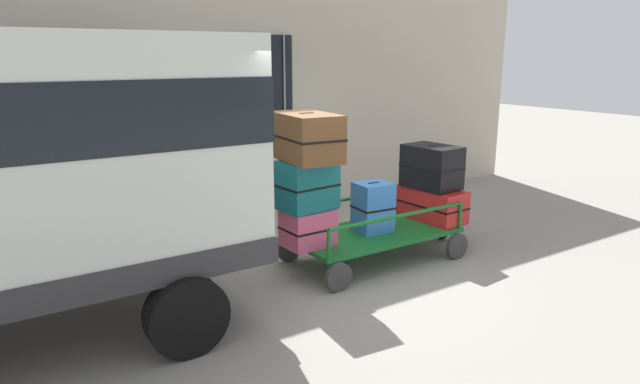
{
  "coord_description": "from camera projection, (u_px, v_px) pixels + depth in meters",
  "views": [
    {
      "loc": [
        -3.36,
        -5.17,
        2.48
      ],
      "look_at": [
        -0.05,
        -0.11,
        0.97
      ],
      "focal_mm": 31.26,
      "sensor_mm": 36.0,
      "label": 1
    }
  ],
  "objects": [
    {
      "name": "ground_plane",
      "position": [
        319.0,
        269.0,
        6.59
      ],
      "size": [
        40.0,
        40.0,
        0.0
      ],
      "primitive_type": "plane",
      "color": "gray"
    },
    {
      "name": "building_wall",
      "position": [
        222.0,
        52.0,
        8.07
      ],
      "size": [
        12.0,
        0.38,
        5.0
      ],
      "color": "#BCB29E",
      "rests_on": "ground"
    },
    {
      "name": "luggage_cart",
      "position": [
        374.0,
        236.0,
        6.81
      ],
      "size": [
        2.11,
        1.12,
        0.37
      ],
      "color": "#146023",
      "rests_on": "ground"
    },
    {
      "name": "cart_railing",
      "position": [
        374.0,
        210.0,
        6.73
      ],
      "size": [
        2.01,
        0.98,
        0.33
      ],
      "color": "#146023",
      "rests_on": "luggage_cart"
    },
    {
      "name": "suitcase_left_bottom",
      "position": [
        308.0,
        227.0,
        6.24
      ],
      "size": [
        0.56,
        0.45,
        0.43
      ],
      "color": "#CC4C72",
      "rests_on": "luggage_cart"
    },
    {
      "name": "suitcase_left_middle",
      "position": [
        307.0,
        185.0,
        6.14
      ],
      "size": [
        0.65,
        0.52,
        0.55
      ],
      "color": "#0F5960",
      "rests_on": "suitcase_left_bottom"
    },
    {
      "name": "suitcase_left_top",
      "position": [
        306.0,
        137.0,
        6.02
      ],
      "size": [
        0.6,
        0.9,
        0.52
      ],
      "color": "brown",
      "rests_on": "suitcase_left_middle"
    },
    {
      "name": "suitcase_midleft_bottom",
      "position": [
        373.0,
        207.0,
        6.74
      ],
      "size": [
        0.45,
        0.41,
        0.61
      ],
      "color": "#3372C6",
      "rests_on": "luggage_cart"
    },
    {
      "name": "suitcase_center_bottom",
      "position": [
        432.0,
        204.0,
        7.23
      ],
      "size": [
        0.49,
        0.91,
        0.42
      ],
      "color": "#B21E1E",
      "rests_on": "luggage_cart"
    },
    {
      "name": "suitcase_center_middle",
      "position": [
        432.0,
        167.0,
        7.14
      ],
      "size": [
        0.55,
        0.75,
        0.55
      ],
      "color": "black",
      "rests_on": "suitcase_center_bottom"
    },
    {
      "name": "backpack",
      "position": [
        443.0,
        224.0,
        7.58
      ],
      "size": [
        0.27,
        0.22,
        0.44
      ],
      "color": "black",
      "rests_on": "ground"
    }
  ]
}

